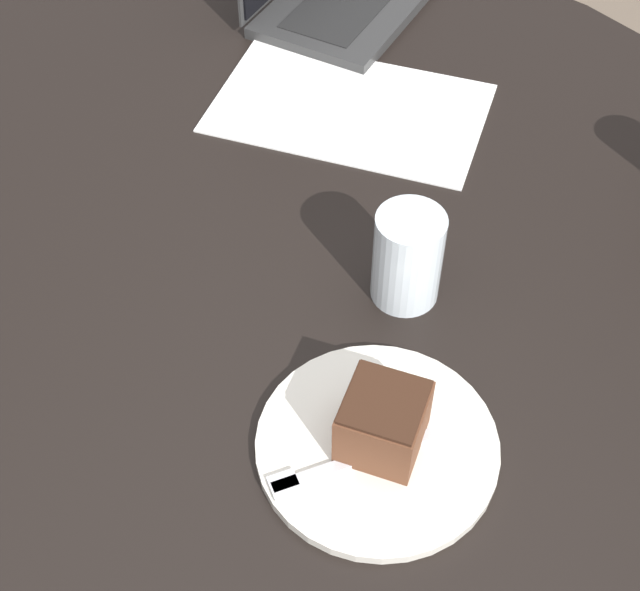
% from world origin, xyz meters
% --- Properties ---
extents(ground_plane, '(12.00, 12.00, 0.00)m').
position_xyz_m(ground_plane, '(0.00, 0.00, 0.00)').
color(ground_plane, '#6B5B4C').
extents(dining_table, '(1.37, 1.37, 0.71)m').
position_xyz_m(dining_table, '(0.00, 0.00, 0.60)').
color(dining_table, black).
rests_on(dining_table, ground_plane).
extents(paper_document, '(0.43, 0.33, 0.00)m').
position_xyz_m(paper_document, '(0.04, -0.23, 0.71)').
color(paper_document, white).
rests_on(paper_document, dining_table).
extents(plate, '(0.25, 0.25, 0.01)m').
position_xyz_m(plate, '(-0.29, 0.22, 0.71)').
color(plate, silver).
rests_on(plate, dining_table).
extents(cake_slice, '(0.09, 0.10, 0.07)m').
position_xyz_m(cake_slice, '(-0.29, 0.21, 0.76)').
color(cake_slice, brown).
rests_on(cake_slice, plate).
extents(fork, '(0.11, 0.15, 0.00)m').
position_xyz_m(fork, '(-0.27, 0.27, 0.72)').
color(fork, silver).
rests_on(fork, plate).
extents(water_glass, '(0.08, 0.08, 0.12)m').
position_xyz_m(water_glass, '(-0.20, 0.02, 0.77)').
color(water_glass, silver).
rests_on(water_glass, dining_table).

